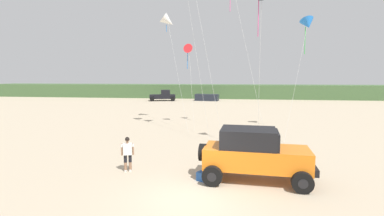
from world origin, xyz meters
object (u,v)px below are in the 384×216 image
at_px(cooler_box, 204,177).
at_px(distant_sedan, 207,97).
at_px(jeep, 255,153).
at_px(kite_blue_swept, 308,24).
at_px(distant_pickup, 163,96).
at_px(kite_yellow_diamond, 168,21).
at_px(kite_black_sled, 189,50).
at_px(person_watching, 128,152).

distance_m(cooler_box, distant_sedan, 40.41).
xyz_separation_m(jeep, kite_blue_swept, (4.78, 11.72, 7.33)).
xyz_separation_m(cooler_box, kite_blue_swept, (6.93, 12.10, 8.34)).
relative_size(distant_pickup, kite_blue_swept, 0.54).
bearing_deg(distant_pickup, jeep, -70.98).
height_order(distant_sedan, kite_blue_swept, kite_blue_swept).
relative_size(cooler_box, kite_yellow_diamond, 0.05).
bearing_deg(kite_black_sled, kite_blue_swept, -10.83).
xyz_separation_m(kite_black_sled, kite_yellow_diamond, (-2.26, 1.56, 2.84)).
height_order(jeep, distant_sedan, jeep).
height_order(distant_pickup, kite_yellow_diamond, kite_yellow_diamond).
bearing_deg(distant_pickup, kite_blue_swept, -56.15).
xyz_separation_m(distant_pickup, kite_blue_swept, (18.14, -27.05, 7.59)).
bearing_deg(jeep, kite_yellow_diamond, 115.20).
xyz_separation_m(distant_sedan, kite_blue_swept, (10.28, -28.17, 7.93)).
xyz_separation_m(jeep, cooler_box, (-2.15, -0.38, -1.01)).
relative_size(jeep, kite_yellow_diamond, 0.47).
bearing_deg(kite_black_sled, distant_sedan, 91.40).
height_order(cooler_box, kite_yellow_diamond, kite_yellow_diamond).
bearing_deg(kite_blue_swept, person_watching, -132.99).
bearing_deg(kite_blue_swept, kite_yellow_diamond, 164.02).
bearing_deg(kite_yellow_diamond, kite_black_sled, -34.66).
distance_m(kite_blue_swept, kite_black_sled, 9.95).
bearing_deg(person_watching, distant_pickup, 101.11).
bearing_deg(distant_pickup, kite_black_sled, -71.34).
relative_size(distant_pickup, kite_yellow_diamond, 0.47).
height_order(person_watching, kite_blue_swept, kite_blue_swept).
distance_m(distant_pickup, kite_yellow_diamond, 25.97).
bearing_deg(cooler_box, jeep, 39.01).
bearing_deg(person_watching, kite_black_sled, 85.83).
bearing_deg(person_watching, jeep, -3.42).
distance_m(kite_black_sled, kite_yellow_diamond, 3.95).
distance_m(jeep, kite_black_sled, 15.47).
xyz_separation_m(cooler_box, kite_yellow_diamond, (-4.96, 15.50, 9.48)).
xyz_separation_m(person_watching, kite_blue_swept, (10.60, 11.37, 7.59)).
bearing_deg(distant_pickup, person_watching, -78.89).
bearing_deg(distant_sedan, cooler_box, -76.92).
bearing_deg(kite_yellow_diamond, person_watching, -84.98).
height_order(person_watching, distant_pickup, distant_pickup).
bearing_deg(jeep, cooler_box, -170.02).
bearing_deg(kite_black_sled, distant_pickup, 108.66).
bearing_deg(kite_yellow_diamond, distant_sedan, 86.26).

